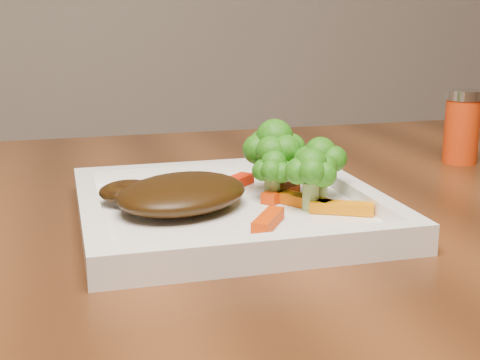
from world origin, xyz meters
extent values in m
cube|color=white|center=(-0.44, 0.05, 0.76)|extent=(0.27, 0.27, 0.01)
ellipsoid|color=#321D07|center=(-0.48, 0.05, 0.78)|extent=(0.16, 0.16, 0.03)
cube|color=orange|center=(-0.35, 0.00, 0.77)|extent=(0.06, 0.04, 0.01)
cube|color=#C83303|center=(-0.42, -0.01, 0.77)|extent=(0.04, 0.05, 0.01)
cube|color=red|center=(-0.42, 0.11, 0.77)|extent=(0.05, 0.05, 0.01)
cube|color=#CA5603|center=(-0.37, 0.03, 0.77)|extent=(0.04, 0.05, 0.01)
cube|color=red|center=(-0.39, 0.06, 0.77)|extent=(0.05, 0.05, 0.01)
cylinder|color=red|center=(-0.10, 0.20, 0.80)|extent=(0.05, 0.05, 0.09)
camera|label=1|loc=(-0.59, -0.52, 0.94)|focal=50.00mm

